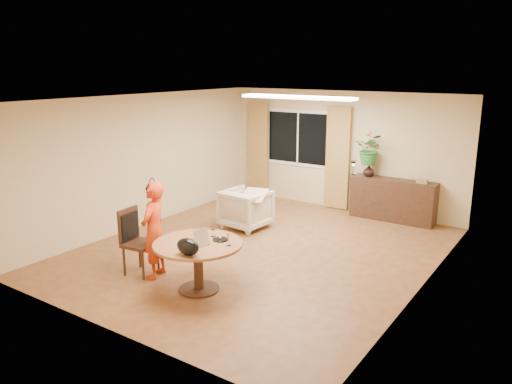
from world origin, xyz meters
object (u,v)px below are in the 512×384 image
at_px(armchair, 246,209).
at_px(child, 154,230).
at_px(dining_table, 198,253).
at_px(sideboard, 393,200).
at_px(dining_chair, 140,242).

bearing_deg(armchair, child, 98.89).
height_order(dining_table, child, child).
xyz_separation_m(child, sideboard, (2.00, 4.79, -0.31)).
relative_size(child, armchair, 1.74).
bearing_deg(sideboard, child, -112.67).
distance_m(dining_chair, child, 0.35).
xyz_separation_m(armchair, sideboard, (2.23, 2.09, 0.05)).
bearing_deg(armchair, dining_chair, 93.40).
relative_size(child, sideboard, 0.86).
height_order(dining_table, armchair, armchair).
bearing_deg(child, dining_table, 72.87).
height_order(dining_chair, sideboard, dining_chair).
height_order(dining_chair, armchair, dining_chair).
xyz_separation_m(dining_table, child, (-0.85, 0.00, 0.18)).
bearing_deg(dining_table, dining_chair, -177.58).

